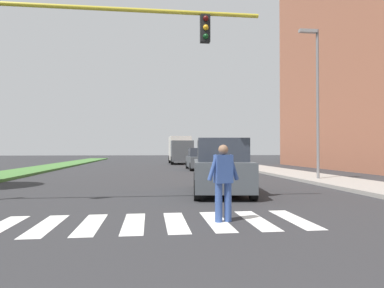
% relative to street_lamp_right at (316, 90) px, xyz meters
% --- Properties ---
extents(ground_plane, '(140.00, 140.00, 0.00)m').
position_rel_street_lamp_right_xyz_m(ground_plane, '(-8.16, 13.49, -4.59)').
color(ground_plane, '#2D2D30').
extents(crosswalk, '(6.75, 2.20, 0.01)m').
position_rel_street_lamp_right_xyz_m(crosswalk, '(-8.16, -8.81, -4.59)').
color(crosswalk, silver).
rests_on(crosswalk, ground_plane).
extents(median_strip, '(2.99, 64.00, 0.15)m').
position_rel_street_lamp_right_xyz_m(median_strip, '(-16.89, 11.49, -4.52)').
color(median_strip, '#477A38').
rests_on(median_strip, ground_plane).
extents(sidewalk_right, '(3.00, 64.00, 0.15)m').
position_rel_street_lamp_right_xyz_m(sidewalk_right, '(0.60, 11.49, -4.52)').
color(sidewalk_right, '#9E9991').
rests_on(sidewalk_right, ground_plane).
extents(street_lamp_right, '(1.02, 0.24, 7.50)m').
position_rel_street_lamp_right_xyz_m(street_lamp_right, '(0.00, 0.00, 0.00)').
color(street_lamp_right, slate).
rests_on(street_lamp_right, sidewalk_right).
extents(pedestrian_performer, '(0.75, 0.31, 1.69)m').
position_rel_street_lamp_right_xyz_m(pedestrian_performer, '(-6.67, -8.88, -3.66)').
color(pedestrian_performer, '#334C8C').
rests_on(pedestrian_performer, ground_plane).
extents(suv_crossing, '(2.49, 4.80, 1.97)m').
position_rel_street_lamp_right_xyz_m(suv_crossing, '(-5.71, -4.03, -3.66)').
color(suv_crossing, '#474C51').
rests_on(suv_crossing, ground_plane).
extents(sedan_midblock, '(1.92, 4.40, 1.72)m').
position_rel_street_lamp_right_xyz_m(sedan_midblock, '(-4.39, 10.70, -3.80)').
color(sedan_midblock, '#474C51').
rests_on(sedan_midblock, ground_plane).
extents(truck_box_delivery, '(2.40, 6.20, 3.10)m').
position_rel_street_lamp_right_xyz_m(truck_box_delivery, '(-4.89, 22.16, -2.96)').
color(truck_box_delivery, '#474C51').
rests_on(truck_box_delivery, ground_plane).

